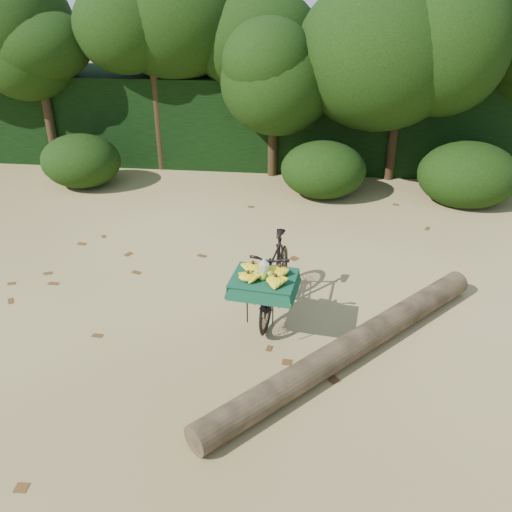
# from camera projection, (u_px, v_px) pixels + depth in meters

# --- Properties ---
(ground) EXTENTS (80.00, 80.00, 0.00)m
(ground) POSITION_uv_depth(u_px,v_px,m) (190.00, 328.00, 6.27)
(ground) COLOR tan
(ground) RESTS_ON ground
(vendor_bicycle) EXTENTS (0.76, 1.72, 0.95)m
(vendor_bicycle) POSITION_uv_depth(u_px,v_px,m) (275.00, 276.00, 6.38)
(vendor_bicycle) COLOR black
(vendor_bicycle) RESTS_ON ground
(fallen_log) EXTENTS (3.00, 3.16, 0.29)m
(fallen_log) POSITION_uv_depth(u_px,v_px,m) (352.00, 346.00, 5.74)
(fallen_log) COLOR brown
(fallen_log) RESTS_ON ground
(hedge_backdrop) EXTENTS (26.00, 1.80, 1.80)m
(hedge_backdrop) POSITION_uv_depth(u_px,v_px,m) (253.00, 118.00, 11.36)
(hedge_backdrop) COLOR black
(hedge_backdrop) RESTS_ON ground
(tree_row) EXTENTS (14.50, 2.00, 4.00)m
(tree_row) POSITION_uv_depth(u_px,v_px,m) (214.00, 69.00, 10.21)
(tree_row) COLOR black
(tree_row) RESTS_ON ground
(bush_clumps) EXTENTS (8.80, 1.70, 0.90)m
(bush_clumps) POSITION_uv_depth(u_px,v_px,m) (267.00, 170.00, 9.77)
(bush_clumps) COLOR black
(bush_clumps) RESTS_ON ground
(leaf_litter) EXTENTS (7.00, 7.30, 0.01)m
(leaf_litter) POSITION_uv_depth(u_px,v_px,m) (201.00, 298.00, 6.84)
(leaf_litter) COLOR #543516
(leaf_litter) RESTS_ON ground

